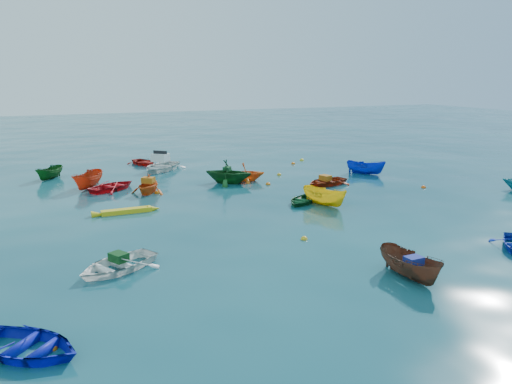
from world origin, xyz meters
name	(u,v)px	position (x,y,z in m)	size (l,w,h in m)	color
ground	(293,220)	(0.00, 0.00, 0.00)	(160.00, 160.00, 0.00)	#093645
dinghy_blue_sw	(27,354)	(-12.52, -8.70, 0.00)	(2.37, 3.31, 0.69)	#0E17B3
dinghy_white_near	(117,270)	(-9.42, -3.55, 0.00)	(2.38, 3.33, 0.69)	white
sampan_brown_mid	(409,278)	(0.52, -8.56, 0.00)	(1.14, 3.04, 1.17)	#57301F
dinghy_orange_w	(149,193)	(-5.82, 8.89, 0.00)	(2.19, 2.54, 1.34)	#E65515
sampan_yellow_mid	(324,205)	(3.06, 2.00, 0.00)	(1.15, 3.06, 1.19)	yellow
dinghy_green_e	(302,203)	(2.03, 2.88, 0.00)	(1.89, 2.65, 0.55)	#124D25
dinghy_red_nw	(113,190)	(-7.78, 10.81, 0.00)	(2.35, 3.29, 0.68)	red
sampan_orange_n	(89,188)	(-9.21, 11.94, 0.00)	(1.24, 3.29, 1.27)	red
dinghy_green_n	(229,183)	(-0.05, 9.85, 0.00)	(2.85, 3.31, 1.74)	#114B19
dinghy_red_ne	(326,185)	(5.93, 6.65, 0.00)	(2.34, 3.27, 0.68)	#A2290D
sampan_blue_far	(365,174)	(10.74, 8.94, 0.00)	(1.13, 2.99, 1.16)	#0E28B3
dinghy_red_far	(144,165)	(-4.15, 19.55, 0.00)	(2.13, 2.98, 0.62)	#A0130D
dinghy_orange_far	(246,181)	(1.35, 10.13, 0.00)	(2.28, 2.64, 1.39)	orange
sampan_green_far	(50,179)	(-11.54, 16.18, 0.00)	(1.03, 2.72, 1.05)	#114915
kayak_yellow	(127,213)	(-7.83, 4.66, 0.00)	(0.49, 3.40, 0.33)	yellow
motorboat_white	(161,170)	(-3.40, 16.39, 0.00)	(3.04, 4.24, 1.48)	white
tarp_green_a	(119,257)	(-9.34, -3.50, 0.51)	(0.69, 0.52, 0.33)	#104017
tarp_blue_a	(414,261)	(0.53, -8.71, 0.74)	(0.63, 0.48, 0.31)	navy
tarp_orange_a	(148,180)	(-5.79, 8.93, 0.85)	(0.75, 0.57, 0.37)	#C66514
tarp_green_b	(227,169)	(-0.13, 9.91, 1.01)	(0.58, 0.44, 0.28)	#114620
tarp_orange_b	(325,178)	(5.83, 6.62, 0.52)	(0.75, 0.56, 0.36)	#AF6011
buoy_or_a	(52,349)	(-11.87, -8.72, 0.00)	(0.30, 0.30, 0.30)	orange
buoy_ye_a	(304,239)	(-0.99, -3.08, 0.00)	(0.32, 0.32, 0.32)	gold
buoy_or_b	(423,188)	(11.49, 3.34, 0.00)	(0.33, 0.33, 0.33)	#F2530D
buoy_or_c	(157,193)	(-5.31, 8.64, 0.00)	(0.35, 0.35, 0.35)	orange
buoy_ye_c	(279,175)	(4.42, 11.03, 0.00)	(0.32, 0.32, 0.32)	gold
buoy_or_d	(268,185)	(2.30, 8.31, 0.00)	(0.34, 0.34, 0.34)	orange
buoy_ye_d	(149,187)	(-5.43, 10.67, 0.00)	(0.35, 0.35, 0.35)	gold
buoy_or_e	(293,164)	(7.62, 14.97, 0.00)	(0.34, 0.34, 0.34)	orange
buoy_ye_e	(302,161)	(9.09, 16.18, 0.00)	(0.37, 0.37, 0.37)	yellow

